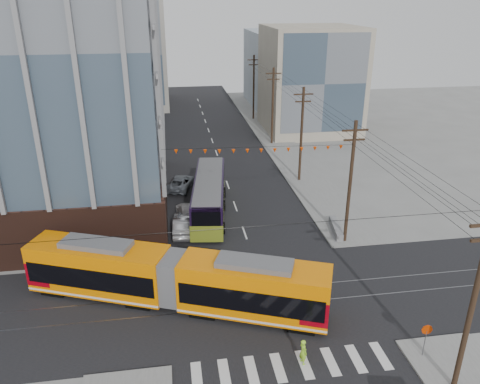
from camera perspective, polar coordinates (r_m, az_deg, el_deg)
The scene contains 15 objects.
ground at distance 31.79m, azimuth 4.87°, elevation -16.73°, with size 160.00×160.00×0.00m, color slate.
bg_bldg_nw_near at distance 77.28m, azimuth -17.21°, elevation 13.54°, with size 18.00×16.00×18.00m, color #8C99A5.
bg_bldg_ne_near at distance 76.09m, azimuth 8.54°, elevation 13.38°, with size 14.00×14.00×16.00m, color gray.
bg_bldg_nw_far at distance 96.56m, azimuth -13.94°, elevation 16.16°, with size 16.00×18.00×20.00m, color gray.
bg_bldg_ne_far at distance 95.79m, azimuth 6.13°, elevation 14.81°, with size 16.00×16.00×14.00m, color #8C99A5.
utility_pole_near at distance 27.38m, azimuth 26.44°, elevation -12.40°, with size 0.30×0.30×11.00m, color black.
utility_pole_far at distance 82.40m, azimuth 1.68°, elevation 12.56°, with size 0.30×0.30×11.00m, color black.
streetcar at distance 33.30m, azimuth -8.06°, elevation -10.44°, with size 21.41×3.01×4.13m, color orange, non-canonical shape.
city_bus at distance 46.46m, azimuth -3.77°, elevation -0.42°, with size 2.90×13.39×3.79m, color black, non-canonical shape.
parked_car_silver at distance 43.34m, azimuth -6.99°, elevation -3.94°, with size 1.70×4.88×1.61m, color silver.
parked_car_white at distance 46.37m, azimuth -6.56°, elevation -2.31°, with size 1.72×4.24×1.23m, color beige.
parked_car_grey at distance 53.13m, azimuth -7.25°, elevation 1.15°, with size 2.42×5.24×1.46m, color slate.
pedestrian at distance 29.34m, azimuth 7.70°, elevation -18.73°, with size 0.62×0.40×1.69m, color #9FE52B.
stop_sign at distance 31.30m, azimuth 21.58°, elevation -16.67°, with size 0.68×0.68×2.23m, color #C22E00, non-canonical shape.
jersey_barrier at distance 44.00m, azimuth 11.60°, elevation -4.41°, with size 0.91×4.06×0.81m, color slate.
Camera 1 is at (-6.32, -23.71, 20.22)m, focal length 35.00 mm.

